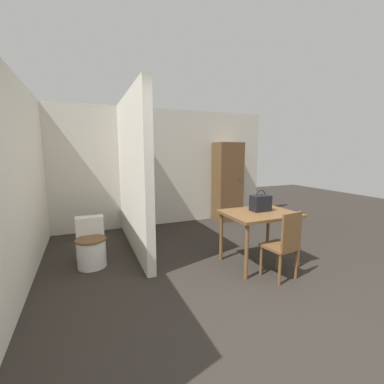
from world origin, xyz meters
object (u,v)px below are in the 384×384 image
at_px(toilet, 91,246).
at_px(wooden_cabinet, 228,182).
at_px(wooden_chair, 284,244).
at_px(handbag, 260,203).
at_px(dining_table, 259,219).

xyz_separation_m(toilet, wooden_cabinet, (3.05, 1.40, 0.63)).
bearing_deg(toilet, wooden_cabinet, 24.74).
bearing_deg(wooden_chair, wooden_cabinet, 65.45).
bearing_deg(wooden_cabinet, toilet, -155.26).
height_order(wooden_chair, handbag, handbag).
height_order(wooden_chair, wooden_cabinet, wooden_cabinet).
relative_size(dining_table, wooden_cabinet, 0.54).
bearing_deg(wooden_chair, handbag, 75.87).
height_order(dining_table, toilet, dining_table).
distance_m(wooden_chair, handbag, 0.70).
height_order(toilet, handbag, handbag).
bearing_deg(dining_table, handbag, 47.94).
bearing_deg(toilet, handbag, -19.70).
distance_m(dining_table, wooden_chair, 0.54).
bearing_deg(handbag, wooden_chair, -96.19).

